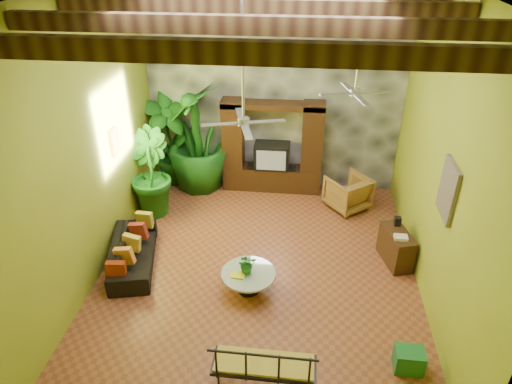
# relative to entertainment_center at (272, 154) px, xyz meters

# --- Properties ---
(ground) EXTENTS (7.00, 7.00, 0.00)m
(ground) POSITION_rel_entertainment_center_xyz_m (0.00, -3.14, -0.97)
(ground) COLOR brown
(ground) RESTS_ON ground
(back_wall) EXTENTS (6.00, 0.02, 5.00)m
(back_wall) POSITION_rel_entertainment_center_xyz_m (0.00, 0.36, 1.53)
(back_wall) COLOR olive
(back_wall) RESTS_ON ground
(left_wall) EXTENTS (0.02, 7.00, 5.00)m
(left_wall) POSITION_rel_entertainment_center_xyz_m (-3.00, -3.14, 1.53)
(left_wall) COLOR olive
(left_wall) RESTS_ON ground
(right_wall) EXTENTS (0.02, 7.00, 5.00)m
(right_wall) POSITION_rel_entertainment_center_xyz_m (3.00, -3.14, 1.53)
(right_wall) COLOR olive
(right_wall) RESTS_ON ground
(stone_accent_wall) EXTENTS (5.98, 0.10, 4.98)m
(stone_accent_wall) POSITION_rel_entertainment_center_xyz_m (0.00, 0.30, 1.53)
(stone_accent_wall) COLOR #383C40
(stone_accent_wall) RESTS_ON ground
(ceiling_beams) EXTENTS (5.95, 5.36, 0.22)m
(ceiling_beams) POSITION_rel_entertainment_center_xyz_m (0.00, -3.14, 3.81)
(ceiling_beams) COLOR #3F2A14
(ceiling_beams) RESTS_ON ceiling
(entertainment_center) EXTENTS (2.40, 0.55, 2.30)m
(entertainment_center) POSITION_rel_entertainment_center_xyz_m (0.00, 0.00, 0.00)
(entertainment_center) COLOR #321D0E
(entertainment_center) RESTS_ON ground
(ceiling_fan_front) EXTENTS (1.28, 1.28, 1.86)m
(ceiling_fan_front) POSITION_rel_entertainment_center_xyz_m (-0.20, -3.54, 2.44)
(ceiling_fan_front) COLOR #B0AFB4
(ceiling_fan_front) RESTS_ON ceiling
(ceiling_fan_back) EXTENTS (1.28, 1.28, 1.86)m
(ceiling_fan_back) POSITION_rel_entertainment_center_xyz_m (1.60, -1.94, 2.44)
(ceiling_fan_back) COLOR #B0AFB4
(ceiling_fan_back) RESTS_ON ceiling
(wall_art_mask) EXTENTS (0.06, 0.32, 0.55)m
(wall_art_mask) POSITION_rel_entertainment_center_xyz_m (-2.96, -2.14, 1.13)
(wall_art_mask) COLOR #C67E17
(wall_art_mask) RESTS_ON left_wall
(wall_art_painting) EXTENTS (0.06, 0.70, 0.90)m
(wall_art_painting) POSITION_rel_entertainment_center_xyz_m (2.96, -3.74, 1.33)
(wall_art_painting) COLOR navy
(wall_art_painting) RESTS_ON right_wall
(sofa) EXTENTS (1.18, 2.07, 0.57)m
(sofa) POSITION_rel_entertainment_center_xyz_m (-2.45, -3.25, -0.68)
(sofa) COLOR black
(sofa) RESTS_ON ground
(wicker_armchair) EXTENTS (1.21, 1.21, 0.80)m
(wicker_armchair) POSITION_rel_entertainment_center_xyz_m (1.84, -0.70, -0.57)
(wicker_armchair) COLOR olive
(wicker_armchair) RESTS_ON ground
(tall_plant_a) EXTENTS (1.53, 1.31, 2.45)m
(tall_plant_a) POSITION_rel_entertainment_center_xyz_m (-2.54, 0.01, 0.26)
(tall_plant_a) COLOR #175A18
(tall_plant_a) RESTS_ON ground
(tall_plant_b) EXTENTS (1.38, 1.41, 2.00)m
(tall_plant_b) POSITION_rel_entertainment_center_xyz_m (-2.65, -1.35, 0.03)
(tall_plant_b) COLOR #1C6A1D
(tall_plant_b) RESTS_ON ground
(tall_plant_c) EXTENTS (1.60, 1.60, 2.66)m
(tall_plant_c) POSITION_rel_entertainment_center_xyz_m (-1.82, -0.08, 0.36)
(tall_plant_c) COLOR #195A17
(tall_plant_c) RESTS_ON ground
(coffee_table) EXTENTS (0.98, 0.98, 0.40)m
(coffee_table) POSITION_rel_entertainment_center_xyz_m (-0.12, -3.76, -0.71)
(coffee_table) COLOR black
(coffee_table) RESTS_ON ground
(centerpiece_plant) EXTENTS (0.41, 0.38, 0.37)m
(centerpiece_plant) POSITION_rel_entertainment_center_xyz_m (-0.15, -3.74, -0.38)
(centerpiece_plant) COLOR #1F651A
(centerpiece_plant) RESTS_ON coffee_table
(yellow_tray) EXTENTS (0.26, 0.20, 0.03)m
(yellow_tray) POSITION_rel_entertainment_center_xyz_m (-0.30, -3.86, -0.55)
(yellow_tray) COLOR yellow
(yellow_tray) RESTS_ON coffee_table
(iron_bench) EXTENTS (1.47, 0.54, 0.57)m
(iron_bench) POSITION_rel_entertainment_center_xyz_m (0.35, -5.82, -0.42)
(iron_bench) COLOR black
(iron_bench) RESTS_ON ground
(side_console) EXTENTS (0.62, 0.95, 0.70)m
(side_console) POSITION_rel_entertainment_center_xyz_m (2.65, -2.64, -0.62)
(side_console) COLOR #3D2313
(side_console) RESTS_ON ground
(green_bin) EXTENTS (0.43, 0.33, 0.37)m
(green_bin) POSITION_rel_entertainment_center_xyz_m (2.47, -5.21, -0.78)
(green_bin) COLOR #1B6723
(green_bin) RESTS_ON ground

